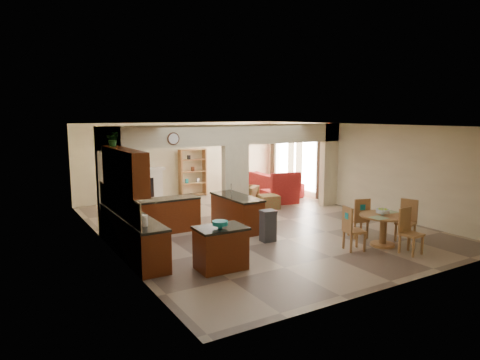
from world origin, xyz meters
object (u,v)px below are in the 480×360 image
kitchen_island (221,248)px  sofa (273,184)px  armchair (245,196)px  dining_table (383,225)px

kitchen_island → sofa: kitchen_island is taller
sofa → armchair: sofa is taller
dining_table → armchair: (-0.45, 5.54, -0.15)m
sofa → armchair: size_ratio=3.51×
kitchen_island → dining_table: size_ratio=0.92×
kitchen_island → dining_table: 4.08m
sofa → armchair: (-2.14, -1.37, -0.04)m
dining_table → sofa: 7.11m
kitchen_island → dining_table: kitchen_island is taller
sofa → armchair: 2.54m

